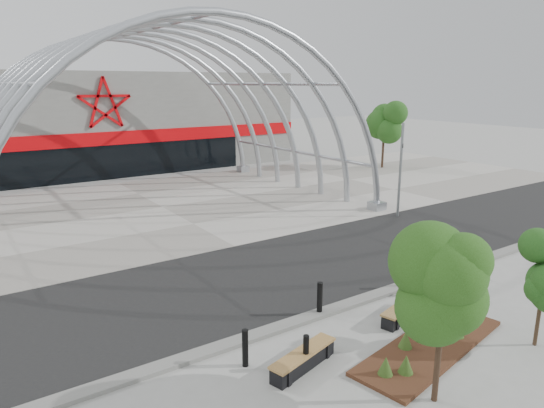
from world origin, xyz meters
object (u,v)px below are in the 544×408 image
object	(u,v)px
bollard_2	(320,299)
street_tree_0	(446,275)
bench_1	(404,311)
signal_pole	(400,169)
bench_0	(303,360)

from	to	relation	value
bollard_2	street_tree_0	bearing A→B (deg)	-96.23
street_tree_0	bench_1	xyz separation A→B (m)	(2.55, 3.15, -2.88)
signal_pole	bollard_2	world-z (taller)	signal_pole
signal_pole	bench_0	xyz separation A→B (m)	(-13.23, -8.67, -2.43)
signal_pole	street_tree_0	distance (m)	16.21
signal_pole	bench_0	bearing A→B (deg)	-146.78
signal_pole	bench_0	distance (m)	16.01
signal_pole	bench_1	bearing A→B (deg)	-137.39
signal_pole	bench_1	xyz separation A→B (m)	(-8.97, -8.25, -2.44)
street_tree_0	bench_0	distance (m)	4.32
bench_0	street_tree_0	bearing A→B (deg)	-57.92
signal_pole	bench_1	world-z (taller)	signal_pole
bench_0	signal_pole	bearing A→B (deg)	33.22
street_tree_0	bench_0	xyz separation A→B (m)	(-1.71, 2.73, -2.87)
bench_0	bollard_2	bearing A→B (deg)	42.61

